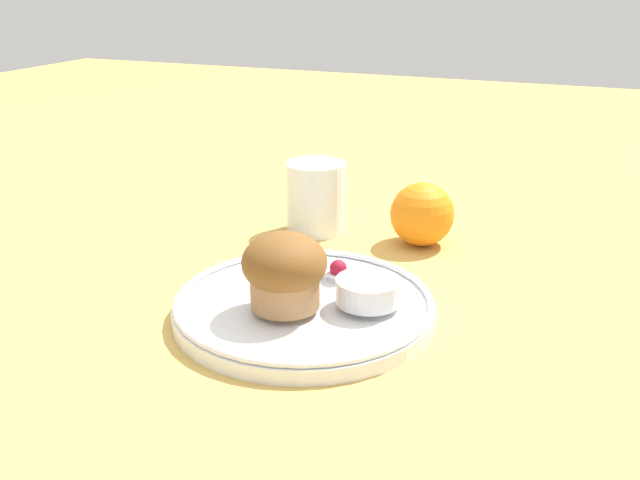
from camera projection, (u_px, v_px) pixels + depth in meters
name	position (u px, v px, depth m)	size (l,w,h in m)	color
ground_plane	(309.00, 301.00, 0.69)	(3.00, 3.00, 0.00)	tan
plate	(304.00, 306.00, 0.66)	(0.24, 0.24, 0.02)	white
muffin	(283.00, 270.00, 0.62)	(0.08, 0.08, 0.07)	#9E7047
cream_ramekin	(368.00, 290.00, 0.64)	(0.06, 0.06, 0.02)	silver
berry_pair	(331.00, 267.00, 0.70)	(0.03, 0.02, 0.02)	maroon
butter_knife	(319.00, 269.00, 0.71)	(0.16, 0.06, 0.00)	silver
orange_fruit	(422.00, 214.00, 0.82)	(0.07, 0.07, 0.07)	orange
juice_glass	(316.00, 197.00, 0.86)	(0.07, 0.07, 0.09)	silver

